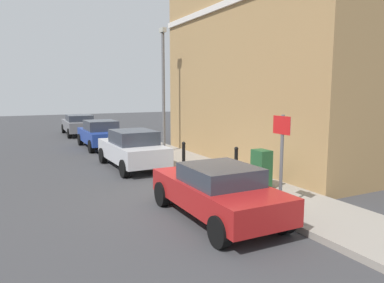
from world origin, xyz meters
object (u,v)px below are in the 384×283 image
car_grey (79,124)px  street_sign (282,147)px  lamppost (163,85)px  car_silver (133,149)px  utility_cabinet (261,171)px  bollard_near_cabinet (236,161)px  car_blue (101,134)px  car_red (217,190)px  bollard_far_kerb (184,155)px

car_grey → street_sign: (1.48, -18.88, 0.92)m
car_grey → lamppost: size_ratio=0.77×
car_silver → utility_cabinet: bearing=-157.5°
bollard_near_cabinet → street_sign: bearing=-104.6°
car_silver → car_blue: size_ratio=1.02×
car_red → lamppost: size_ratio=0.70×
car_red → utility_cabinet: 2.59m
bollard_near_cabinet → lamppost: 6.57m
utility_cabinet → street_sign: bearing=-113.3°
car_red → car_silver: bearing=0.1°
bollard_far_kerb → lamppost: lamppost is taller
car_blue → lamppost: (2.23, -3.35, 2.55)m
car_silver → lamppost: 4.13m
car_silver → utility_cabinet: 5.66m
lamppost → car_blue: bearing=123.7°
car_silver → car_red: bearing=178.8°
car_red → bollard_far_kerb: 4.78m
bollard_near_cabinet → lamppost: size_ratio=0.18×
street_sign → lamppost: size_ratio=0.40×
car_grey → utility_cabinet: car_grey is taller
car_grey → bollard_near_cabinet: (2.29, -15.75, -0.04)m
car_silver → car_blue: (0.06, 5.66, -0.01)m
utility_cabinet → lamppost: size_ratio=0.20×
bollard_far_kerb → bollard_near_cabinet: bearing=-61.4°
car_silver → car_grey: bearing=-1.4°
car_grey → car_silver: bearing=-178.8°
bollard_near_cabinet → car_silver: bearing=122.4°
car_red → bollard_near_cabinet: (2.37, 2.71, 0.02)m
car_red → lamppost: 9.42m
car_blue → bollard_near_cabinet: car_blue is taller
car_silver → lamppost: size_ratio=0.71×
utility_cabinet → car_silver: bearing=113.5°
car_blue → bollard_near_cabinet: bearing=-166.3°
street_sign → car_grey: bearing=94.5°
car_grey → utility_cabinet: bearing=-171.2°
bollard_near_cabinet → street_sign: size_ratio=0.45×
lamppost → car_silver: bearing=-134.8°
car_red → street_sign: (1.55, -0.42, 0.98)m
car_red → car_blue: size_ratio=1.01×
car_red → car_blue: bearing=-0.2°
car_grey → utility_cabinet: (2.19, -17.22, -0.06)m
bollard_far_kerb → lamppost: (0.96, 4.16, 2.60)m
utility_cabinet → bollard_near_cabinet: size_ratio=1.11×
car_grey → lamppost: lamppost is taller
car_silver → bollard_far_kerb: bearing=-145.1°
bollard_far_kerb → street_sign: street_sign is taller
car_blue → car_grey: size_ratio=0.90×
car_red → utility_cabinet: bearing=-61.1°
street_sign → car_silver: bearing=102.7°
car_silver → utility_cabinet: size_ratio=3.53×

